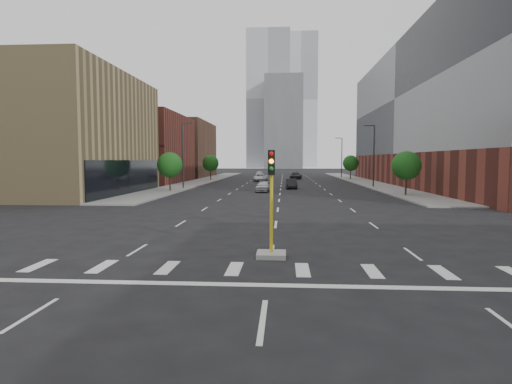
# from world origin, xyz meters

# --- Properties ---
(ground) EXTENTS (400.00, 400.00, 0.00)m
(ground) POSITION_xyz_m (0.00, 0.00, 0.00)
(ground) COLOR black
(ground) RESTS_ON ground
(sidewalk_left_far) EXTENTS (5.00, 92.00, 0.15)m
(sidewalk_left_far) POSITION_xyz_m (-15.00, 74.00, 0.07)
(sidewalk_left_far) COLOR gray
(sidewalk_left_far) RESTS_ON ground
(sidewalk_right_far) EXTENTS (5.00, 92.00, 0.15)m
(sidewalk_right_far) POSITION_xyz_m (15.00, 74.00, 0.07)
(sidewalk_right_far) COLOR gray
(sidewalk_right_far) RESTS_ON ground
(building_left_mid) EXTENTS (20.00, 24.00, 14.00)m
(building_left_mid) POSITION_xyz_m (-27.50, 40.00, 7.00)
(building_left_mid) COLOR tan
(building_left_mid) RESTS_ON ground
(building_left_far_a) EXTENTS (20.00, 22.00, 12.00)m
(building_left_far_a) POSITION_xyz_m (-27.50, 66.00, 6.00)
(building_left_far_a) COLOR brown
(building_left_far_a) RESTS_ON ground
(building_left_far_b) EXTENTS (20.00, 24.00, 13.00)m
(building_left_far_b) POSITION_xyz_m (-27.50, 92.00, 6.50)
(building_left_far_b) COLOR brown
(building_left_far_b) RESTS_ON ground
(building_right_main) EXTENTS (24.00, 70.00, 22.00)m
(building_right_main) POSITION_xyz_m (29.50, 60.00, 11.00)
(building_right_main) COLOR brown
(building_right_main) RESTS_ON ground
(tower_left) EXTENTS (22.00, 22.00, 70.00)m
(tower_left) POSITION_xyz_m (-8.00, 220.00, 35.00)
(tower_left) COLOR #B2B7BC
(tower_left) RESTS_ON ground
(tower_right) EXTENTS (20.00, 20.00, 80.00)m
(tower_right) POSITION_xyz_m (10.00, 260.00, 40.00)
(tower_right) COLOR #B2B7BC
(tower_right) RESTS_ON ground
(tower_mid) EXTENTS (18.00, 18.00, 44.00)m
(tower_mid) POSITION_xyz_m (0.00, 200.00, 22.00)
(tower_mid) COLOR slate
(tower_mid) RESTS_ON ground
(median_traffic_signal) EXTENTS (1.20, 1.20, 4.40)m
(median_traffic_signal) POSITION_xyz_m (0.00, 8.97, 0.97)
(median_traffic_signal) COLOR #999993
(median_traffic_signal) RESTS_ON ground
(streetlight_right_a) EXTENTS (1.60, 0.22, 9.07)m
(streetlight_right_a) POSITION_xyz_m (13.41, 55.00, 5.01)
(streetlight_right_a) COLOR #2D2D30
(streetlight_right_a) RESTS_ON ground
(streetlight_right_b) EXTENTS (1.60, 0.22, 9.07)m
(streetlight_right_b) POSITION_xyz_m (13.41, 90.00, 5.01)
(streetlight_right_b) COLOR #2D2D30
(streetlight_right_b) RESTS_ON ground
(streetlight_left) EXTENTS (1.60, 0.22, 9.07)m
(streetlight_left) POSITION_xyz_m (-13.41, 50.00, 5.01)
(streetlight_left) COLOR #2D2D30
(streetlight_left) RESTS_ON ground
(tree_left_near) EXTENTS (3.20, 3.20, 4.85)m
(tree_left_near) POSITION_xyz_m (-14.00, 45.00, 3.39)
(tree_left_near) COLOR #382619
(tree_left_near) RESTS_ON ground
(tree_left_far) EXTENTS (3.20, 3.20, 4.85)m
(tree_left_far) POSITION_xyz_m (-14.00, 75.00, 3.39)
(tree_left_far) COLOR #382619
(tree_left_far) RESTS_ON ground
(tree_right_near) EXTENTS (3.20, 3.20, 4.85)m
(tree_right_near) POSITION_xyz_m (14.00, 40.00, 3.39)
(tree_right_near) COLOR #382619
(tree_right_near) RESTS_ON ground
(tree_right_far) EXTENTS (3.20, 3.20, 4.85)m
(tree_right_far) POSITION_xyz_m (14.00, 80.00, 3.39)
(tree_right_far) COLOR #382619
(tree_right_far) RESTS_ON ground
(car_near_left) EXTENTS (2.10, 4.27, 1.40)m
(car_near_left) POSITION_xyz_m (-2.10, 45.48, 0.70)
(car_near_left) COLOR silver
(car_near_left) RESTS_ON ground
(car_mid_right) EXTENTS (1.65, 4.26, 1.38)m
(car_mid_right) POSITION_xyz_m (1.50, 51.66, 0.69)
(car_mid_right) COLOR black
(car_mid_right) RESTS_ON ground
(car_far_left) EXTENTS (2.61, 5.24, 1.43)m
(car_far_left) POSITION_xyz_m (-4.04, 72.79, 0.71)
(car_far_left) COLOR white
(car_far_left) RESTS_ON ground
(car_deep_right) EXTENTS (2.89, 5.46, 1.51)m
(car_deep_right) POSITION_xyz_m (2.92, 81.89, 0.75)
(car_deep_right) COLOR black
(car_deep_right) RESTS_ON ground
(car_distant) EXTENTS (2.11, 4.54, 1.50)m
(car_distant) POSITION_xyz_m (-5.32, 90.78, 0.75)
(car_distant) COLOR #ADADB1
(car_distant) RESTS_ON ground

